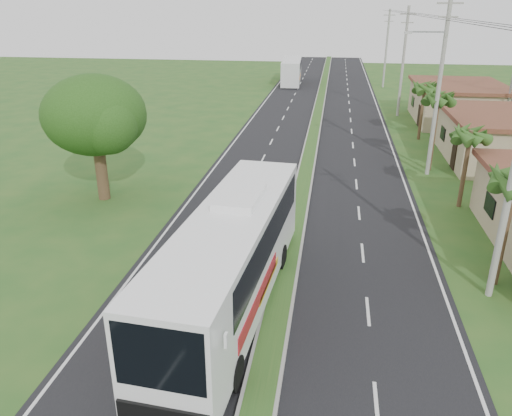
# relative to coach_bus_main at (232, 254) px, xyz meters

# --- Properties ---
(ground) EXTENTS (180.00, 180.00, 0.00)m
(ground) POSITION_rel_coach_bus_main_xyz_m (1.79, 0.52, -2.39)
(ground) COLOR #25531E
(ground) RESTS_ON ground
(road_asphalt) EXTENTS (14.00, 160.00, 0.02)m
(road_asphalt) POSITION_rel_coach_bus_main_xyz_m (1.79, 20.52, -2.38)
(road_asphalt) COLOR black
(road_asphalt) RESTS_ON ground
(median_strip) EXTENTS (1.20, 160.00, 0.18)m
(median_strip) POSITION_rel_coach_bus_main_xyz_m (1.79, 20.52, -2.29)
(median_strip) COLOR gray
(median_strip) RESTS_ON ground
(lane_edge_left) EXTENTS (0.12, 160.00, 0.01)m
(lane_edge_left) POSITION_rel_coach_bus_main_xyz_m (-4.91, 20.52, -2.39)
(lane_edge_left) COLOR silver
(lane_edge_left) RESTS_ON ground
(lane_edge_right) EXTENTS (0.12, 160.00, 0.01)m
(lane_edge_right) POSITION_rel_coach_bus_main_xyz_m (8.49, 20.52, -2.39)
(lane_edge_right) COLOR silver
(lane_edge_right) RESTS_ON ground
(shop_mid) EXTENTS (7.60, 10.60, 3.67)m
(shop_mid) POSITION_rel_coach_bus_main_xyz_m (15.79, 22.52, -0.54)
(shop_mid) COLOR tan
(shop_mid) RESTS_ON ground
(shop_far) EXTENTS (8.60, 11.60, 3.82)m
(shop_far) POSITION_rel_coach_bus_main_xyz_m (15.79, 36.52, -0.46)
(shop_far) COLOR tan
(shop_far) RESTS_ON ground
(palm_verge_b) EXTENTS (2.40, 2.40, 5.05)m
(palm_verge_b) POSITION_rel_coach_bus_main_xyz_m (11.19, 12.52, 1.96)
(palm_verge_b) COLOR #473321
(palm_verge_b) RESTS_ON ground
(palm_verge_c) EXTENTS (2.40, 2.40, 5.85)m
(palm_verge_c) POSITION_rel_coach_bus_main_xyz_m (10.59, 19.52, 2.73)
(palm_verge_c) COLOR #473321
(palm_verge_c) RESTS_ON ground
(palm_verge_d) EXTENTS (2.40, 2.40, 5.25)m
(palm_verge_d) POSITION_rel_coach_bus_main_xyz_m (11.09, 28.52, 2.16)
(palm_verge_d) COLOR #473321
(palm_verge_d) RESTS_ON ground
(shade_tree) EXTENTS (6.30, 6.00, 7.54)m
(shade_tree) POSITION_rel_coach_bus_main_xyz_m (-10.32, 10.54, 2.64)
(shade_tree) COLOR #473321
(shade_tree) RESTS_ON ground
(utility_pole_b) EXTENTS (3.20, 0.28, 12.00)m
(utility_pole_b) POSITION_rel_coach_bus_main_xyz_m (10.27, 18.52, 3.86)
(utility_pole_b) COLOR gray
(utility_pole_b) RESTS_ON ground
(utility_pole_c) EXTENTS (1.60, 0.28, 11.00)m
(utility_pole_c) POSITION_rel_coach_bus_main_xyz_m (10.29, 38.52, 3.28)
(utility_pole_c) COLOR gray
(utility_pole_c) RESTS_ON ground
(utility_pole_d) EXTENTS (1.60, 0.28, 10.50)m
(utility_pole_d) POSITION_rel_coach_bus_main_xyz_m (10.29, 58.52, 3.03)
(utility_pole_d) COLOR gray
(utility_pole_d) RESTS_ON ground
(coach_bus_main) EXTENTS (3.82, 13.64, 4.35)m
(coach_bus_main) POSITION_rel_coach_bus_main_xyz_m (0.00, 0.00, 0.00)
(coach_bus_main) COLOR white
(coach_bus_main) RESTS_ON ground
(coach_bus_far) EXTENTS (3.18, 12.12, 3.50)m
(coach_bus_far) POSITION_rel_coach_bus_main_xyz_m (-3.07, 60.40, -0.41)
(coach_bus_far) COLOR silver
(coach_bus_far) RESTS_ON ground
(motorcyclist) EXTENTS (1.73, 0.98, 2.15)m
(motorcyclist) POSITION_rel_coach_bus_main_xyz_m (-0.21, 5.47, -1.63)
(motorcyclist) COLOR black
(motorcyclist) RESTS_ON ground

